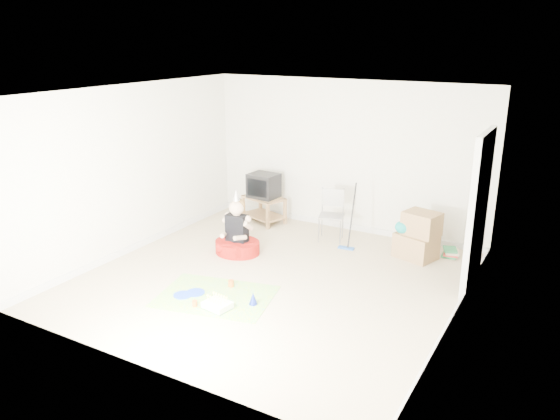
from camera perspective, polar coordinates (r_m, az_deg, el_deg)
The scene contains 16 objects.
ground at distance 7.76m, azimuth -0.83°, elevation -7.25°, with size 5.00×5.00×0.00m, color #C8B490.
doorway_recess at distance 7.67m, azimuth 20.11°, elevation -0.44°, with size 0.02×0.90×2.05m, color black.
tv_stand at distance 10.00m, azimuth -1.69°, elevation 0.30°, with size 0.87×0.69×0.47m.
crt_tv at distance 9.89m, azimuth -1.71°, elevation 2.58°, with size 0.51×0.42×0.44m, color black.
folding_chair at distance 9.09m, azimuth 5.38°, elevation -0.64°, with size 0.49×0.47×0.87m.
cardboard_boxes at distance 8.60m, azimuth 14.18°, elevation -2.66°, with size 0.70×0.60×0.74m.
floor_mop at distance 8.79m, azimuth 6.98°, elevation -2.45°, with size 0.26×0.35×1.03m.
book_pile at distance 8.93m, azimuth 17.45°, elevation -4.24°, with size 0.27×0.31×0.13m.
seated_woman at distance 8.59m, azimuth -4.49°, elevation -3.09°, with size 0.76×0.76×1.04m.
party_mat at distance 7.32m, azimuth -6.76°, elevation -8.94°, with size 1.48×1.07×0.01m, color #E32F8A.
birthday_cake at distance 7.00m, azimuth -6.55°, elevation -9.89°, with size 0.36×0.31×0.15m.
blue_plate_near at distance 7.44m, azimuth -8.84°, elevation -8.51°, with size 0.25×0.25×0.01m, color blue.
blue_plate_far at distance 7.40m, azimuth -10.13°, elevation -8.74°, with size 0.25×0.25×0.01m, color blue.
orange_cup_near at distance 7.54m, azimuth -5.13°, elevation -7.64°, with size 0.08×0.08×0.09m, color #CE5A16.
orange_cup_far at distance 7.09m, azimuth -8.89°, elevation -9.62°, with size 0.07×0.07×0.07m, color #CE5A16.
blue_party_hat at distance 7.04m, azimuth -2.83°, elevation -9.21°, with size 0.11×0.11×0.16m, color #1829A8.
Camera 1 is at (3.58, -6.05, 3.28)m, focal length 35.00 mm.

